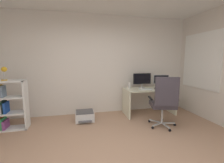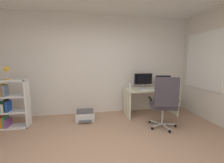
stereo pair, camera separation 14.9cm
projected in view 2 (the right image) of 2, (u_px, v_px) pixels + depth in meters
name	position (u px, v px, depth m)	size (l,w,h in m)	color
wall_back	(94.00, 65.00, 4.23)	(5.47, 0.10, 2.71)	silver
window_pane	(204.00, 61.00, 3.86)	(0.01, 1.14, 1.35)	white
window_frame	(204.00, 61.00, 3.86)	(0.02, 1.22, 1.43)	white
desk	(150.00, 96.00, 4.15)	(1.37, 0.64, 0.72)	beige
monitor_main	(143.00, 79.00, 4.18)	(0.51, 0.18, 0.41)	#B2B5B7
monitor_secondary	(163.00, 80.00, 4.29)	(0.43, 0.18, 0.35)	#B2B5B7
keyboard	(147.00, 89.00, 3.96)	(0.34, 0.13, 0.02)	silver
computer_mouse	(157.00, 89.00, 4.02)	(0.06, 0.10, 0.03)	black
desktop_speaker	(130.00, 86.00, 4.09)	(0.07, 0.07, 0.17)	silver
office_chair	(164.00, 101.00, 3.24)	(0.66, 0.62, 1.16)	#B7BABC
bookshelf	(6.00, 105.00, 3.32)	(0.73, 0.29, 1.08)	white
desk_lamp	(7.00, 71.00, 3.22)	(0.12, 0.11, 0.29)	gold
printer	(85.00, 115.00, 3.81)	(0.45, 0.48, 0.24)	silver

